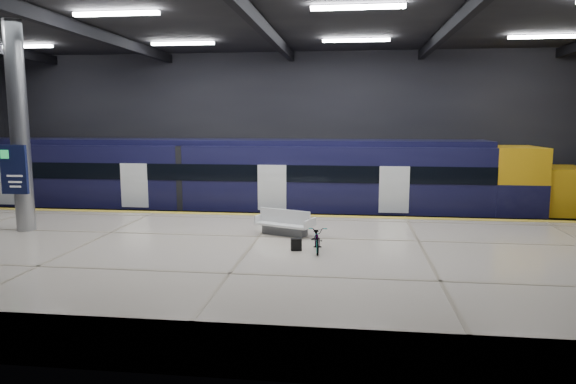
# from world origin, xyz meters

# --- Properties ---
(ground) EXTENTS (30.00, 30.00, 0.00)m
(ground) POSITION_xyz_m (0.00, 0.00, 0.00)
(ground) COLOR black
(ground) RESTS_ON ground
(room_shell) EXTENTS (30.10, 16.10, 8.05)m
(room_shell) POSITION_xyz_m (-0.00, 0.00, 5.72)
(room_shell) COLOR black
(room_shell) RESTS_ON ground
(platform) EXTENTS (30.00, 11.00, 1.10)m
(platform) POSITION_xyz_m (0.00, -2.50, 0.55)
(platform) COLOR beige
(platform) RESTS_ON ground
(safety_strip) EXTENTS (30.00, 0.40, 0.01)m
(safety_strip) POSITION_xyz_m (0.00, 2.75, 1.11)
(safety_strip) COLOR gold
(safety_strip) RESTS_ON platform
(rails) EXTENTS (30.00, 1.52, 0.16)m
(rails) POSITION_xyz_m (0.00, 5.50, 0.08)
(rails) COLOR gray
(rails) RESTS_ON ground
(train) EXTENTS (29.40, 2.84, 3.79)m
(train) POSITION_xyz_m (-1.57, 5.50, 2.06)
(train) COLOR black
(train) RESTS_ON ground
(bench) EXTENTS (2.03, 1.42, 0.83)m
(bench) POSITION_xyz_m (0.79, -0.63, 1.39)
(bench) COLOR #595B60
(bench) RESTS_ON platform
(bicycle) EXTENTS (0.66, 1.48, 0.75)m
(bicycle) POSITION_xyz_m (1.98, -2.61, 1.48)
(bicycle) COLOR #99999E
(bicycle) RESTS_ON platform
(pannier_bag) EXTENTS (0.33, 0.25, 0.35)m
(pannier_bag) POSITION_xyz_m (1.38, -2.61, 1.28)
(pannier_bag) COLOR black
(pannier_bag) RESTS_ON platform
(info_column) EXTENTS (0.90, 0.78, 6.90)m
(info_column) POSITION_xyz_m (-8.00, -1.03, 4.46)
(info_column) COLOR #9EA0A5
(info_column) RESTS_ON platform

